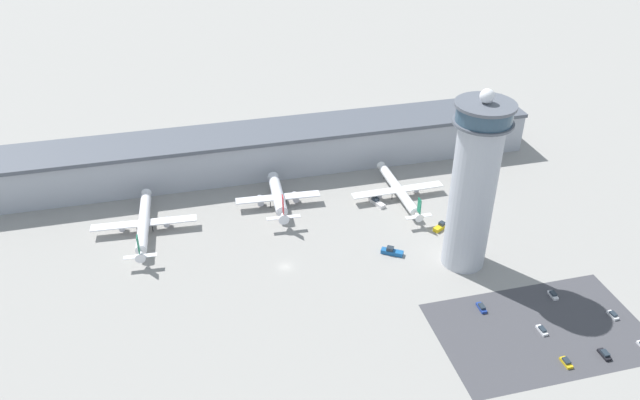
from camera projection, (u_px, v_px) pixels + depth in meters
ground_plane at (285, 267)px, 217.02m from camera, size 1000.00×1000.00×0.00m
terminal_building at (253, 151)px, 269.42m from camera, size 246.36×25.00×19.00m
control_tower at (474, 184)px, 202.86m from camera, size 18.95×18.95×64.59m
parking_lot_surface at (541, 331)px, 190.44m from camera, size 64.00×40.00×0.01m
airplane_gate_alpha at (144, 223)px, 232.26m from camera, size 38.92×44.42×12.85m
airplane_gate_bravo at (278, 197)px, 247.31m from camera, size 33.85×33.49×14.37m
airplane_gate_charlie at (399, 190)px, 252.78m from camera, size 38.59×43.03×12.03m
service_truck_catering at (392, 252)px, 222.78m from camera, size 7.95×6.29×2.80m
service_truck_fuel at (441, 227)px, 236.05m from camera, size 6.81×5.16×2.81m
service_truck_baggage at (376, 202)px, 251.09m from camera, size 5.25×8.68×2.58m
car_blue_compact at (481, 308)px, 198.33m from camera, size 1.84×4.79×1.59m
car_navy_sedan at (566, 362)px, 178.78m from camera, size 1.93×4.38×1.48m
car_silver_sedan at (542, 330)px, 189.87m from camera, size 1.88×4.49×1.41m
car_red_hatchback at (605, 354)px, 181.33m from camera, size 1.89×4.56×1.57m
car_black_suv at (553, 295)px, 203.55m from camera, size 1.87×4.37×1.51m
car_white_wagon at (613, 315)px, 195.53m from camera, size 1.91×4.20×1.41m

